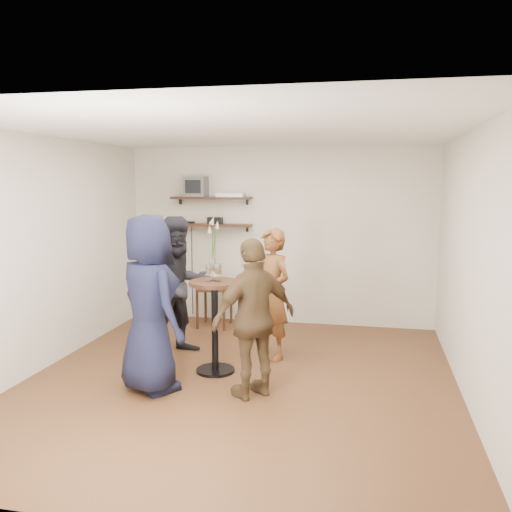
{
  "coord_description": "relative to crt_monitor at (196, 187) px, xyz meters",
  "views": [
    {
      "loc": [
        1.32,
        -5.33,
        2.11
      ],
      "look_at": [
        0.1,
        0.4,
        1.29
      ],
      "focal_mm": 38.0,
      "sensor_mm": 36.0,
      "label": 1
    }
  ],
  "objects": [
    {
      "name": "wine_glass_fl",
      "position": [
        0.84,
        -2.17,
        -0.86
      ],
      "size": [
        0.06,
        0.06,
        0.19
      ],
      "color": "silver",
      "rests_on": "drinks_table"
    },
    {
      "name": "wine_glass_fr",
      "position": [
        0.96,
        -2.16,
        -0.87
      ],
      "size": [
        0.06,
        0.06,
        0.18
      ],
      "color": "silver",
      "rests_on": "drinks_table"
    },
    {
      "name": "room",
      "position": [
        1.23,
        -2.38,
        -0.72
      ],
      "size": [
        4.58,
        5.08,
        2.68
      ],
      "color": "#4F3019",
      "rests_on": "ground"
    },
    {
      "name": "side_table",
      "position": [
        0.36,
        -0.32,
        -1.52
      ],
      "size": [
        0.59,
        0.59,
        0.59
      ],
      "rotation": [
        0.0,
        0.0,
        0.22
      ],
      "color": "black",
      "rests_on": "room"
    },
    {
      "name": "crt_monitor",
      "position": [
        0.0,
        0.0,
        0.0
      ],
      "size": [
        0.32,
        0.3,
        0.3
      ],
      "primitive_type": "cube",
      "color": "#59595B",
      "rests_on": "shelf_upper"
    },
    {
      "name": "person_navy",
      "position": [
        0.41,
        -2.78,
        -1.13
      ],
      "size": [
        1.04,
        0.98,
        1.78
      ],
      "primitive_type": "imported",
      "rotation": [
        0.0,
        0.0,
        2.49
      ],
      "color": "black",
      "rests_on": "room"
    },
    {
      "name": "wine_glass_bl",
      "position": [
        0.86,
        -2.09,
        -0.84
      ],
      "size": [
        0.07,
        0.07,
        0.22
      ],
      "color": "silver",
      "rests_on": "drinks_table"
    },
    {
      "name": "wine_glass_br",
      "position": [
        0.93,
        -2.12,
        -0.86
      ],
      "size": [
        0.06,
        0.06,
        0.19
      ],
      "color": "silver",
      "rests_on": "drinks_table"
    },
    {
      "name": "shelf_lower",
      "position": [
        0.23,
        0.0,
        -0.57
      ],
      "size": [
        1.2,
        0.25,
        0.04
      ],
      "primitive_type": "cube",
      "color": "black",
      "rests_on": "room"
    },
    {
      "name": "vase_lilies",
      "position": [
        0.36,
        -0.32,
        -1.1
      ],
      "size": [
        0.2,
        0.2,
        1.02
      ],
      "rotation": [
        0.0,
        0.0,
        0.22
      ],
      "color": "white",
      "rests_on": "side_table"
    },
    {
      "name": "power_strip",
      "position": [
        -0.2,
        0.05,
        -0.54
      ],
      "size": [
        0.3,
        0.05,
        0.03
      ],
      "primitive_type": "cube",
      "color": "black",
      "rests_on": "shelf_lower"
    },
    {
      "name": "person_brown",
      "position": [
        1.47,
        -2.71,
        -1.23
      ],
      "size": [
        0.92,
        0.92,
        1.57
      ],
      "primitive_type": "imported",
      "rotation": [
        0.0,
        0.0,
        3.92
      ],
      "color": "#4D3721",
      "rests_on": "room"
    },
    {
      "name": "dvd_deck",
      "position": [
        0.53,
        0.0,
        -0.12
      ],
      "size": [
        0.4,
        0.24,
        0.06
      ],
      "primitive_type": "cube",
      "color": "silver",
      "rests_on": "shelf_upper"
    },
    {
      "name": "radio",
      "position": [
        0.29,
        0.0,
        -0.5
      ],
      "size": [
        0.22,
        0.1,
        0.1
      ],
      "primitive_type": "cube",
      "color": "black",
      "rests_on": "shelf_lower"
    },
    {
      "name": "shelf_upper",
      "position": [
        0.23,
        0.0,
        -0.17
      ],
      "size": [
        1.2,
        0.25,
        0.04
      ],
      "primitive_type": "cube",
      "color": "black",
      "rests_on": "room"
    },
    {
      "name": "person_dark",
      "position": [
        0.31,
        -1.6,
        -1.18
      ],
      "size": [
        1.02,
        1.03,
        1.68
      ],
      "primitive_type": "imported",
      "rotation": [
        0.0,
        0.0,
        0.83
      ],
      "color": "black",
      "rests_on": "room"
    },
    {
      "name": "drinks_table",
      "position": [
        0.9,
        -2.14,
        -1.36
      ],
      "size": [
        0.56,
        0.56,
        1.02
      ],
      "color": "black",
      "rests_on": "room"
    },
    {
      "name": "person_plaid",
      "position": [
        1.42,
        -1.53,
        -1.24
      ],
      "size": [
        0.67,
        0.65,
        1.55
      ],
      "primitive_type": "imported",
      "rotation": [
        0.0,
        0.0,
        -0.71
      ],
      "color": "#AC1314",
      "rests_on": "room"
    }
  ]
}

